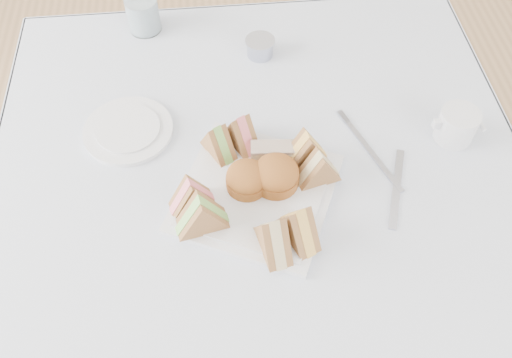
{
  "coord_description": "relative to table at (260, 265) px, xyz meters",
  "views": [
    {
      "loc": [
        -0.07,
        -0.6,
        1.56
      ],
      "look_at": [
        -0.01,
        -0.05,
        0.8
      ],
      "focal_mm": 38.0,
      "sensor_mm": 36.0,
      "label": 1
    }
  ],
  "objects": [
    {
      "name": "tablecloth",
      "position": [
        0.0,
        0.0,
        0.37
      ],
      "size": [
        1.02,
        1.02,
        0.01
      ],
      "primitive_type": "cube",
      "color": "silver",
      "rests_on": "table"
    },
    {
      "name": "sandwich_fr_b",
      "position": [
        0.0,
        -0.16,
        0.43
      ],
      "size": [
        0.06,
        0.1,
        0.08
      ],
      "primitive_type": null,
      "rotation": [
        0.0,
        0.0,
        -1.35
      ],
      "color": "olive",
      "rests_on": "serving_plate"
    },
    {
      "name": "sandwich_br_a",
      "position": [
        0.1,
        -0.03,
        0.42
      ],
      "size": [
        0.09,
        0.06,
        0.07
      ],
      "primitive_type": null,
      "rotation": [
        0.0,
        0.0,
        -2.89
      ],
      "color": "olive",
      "rests_on": "serving_plate"
    },
    {
      "name": "scone_left",
      "position": [
        -0.03,
        -0.04,
        0.41
      ],
      "size": [
        0.1,
        0.1,
        0.05
      ],
      "primitive_type": "cylinder",
      "rotation": [
        0.0,
        0.0,
        -0.53
      ],
      "color": "brown",
      "rests_on": "serving_plate"
    },
    {
      "name": "sandwich_fr_a",
      "position": [
        0.05,
        -0.15,
        0.43
      ],
      "size": [
        0.07,
        0.1,
        0.08
      ],
      "primitive_type": null,
      "rotation": [
        0.0,
        0.0,
        -1.16
      ],
      "color": "olive",
      "rests_on": "serving_plate"
    },
    {
      "name": "fork",
      "position": [
        0.22,
        0.02,
        0.38
      ],
      "size": [
        0.08,
        0.18,
        0.0
      ],
      "primitive_type": "cube",
      "rotation": [
        0.0,
        0.0,
        0.36
      ],
      "color": "#A6A9BD",
      "rests_on": "tablecloth"
    },
    {
      "name": "creamer_jug",
      "position": [
        0.38,
        0.05,
        0.41
      ],
      "size": [
        0.08,
        0.08,
        0.07
      ],
      "primitive_type": "cylinder",
      "rotation": [
        0.0,
        0.0,
        0.07
      ],
      "color": "silver",
      "rests_on": "tablecloth"
    },
    {
      "name": "side_plate",
      "position": [
        -0.25,
        0.13,
        0.38
      ],
      "size": [
        0.2,
        0.2,
        0.01
      ],
      "primitive_type": "cylinder",
      "rotation": [
        0.0,
        0.0,
        0.14
      ],
      "color": "silver",
      "rests_on": "tablecloth"
    },
    {
      "name": "sandwich_fl_b",
      "position": [
        -0.11,
        -0.11,
        0.43
      ],
      "size": [
        0.1,
        0.06,
        0.08
      ],
      "primitive_type": null,
      "rotation": [
        0.0,
        0.0,
        0.19
      ],
      "color": "olive",
      "rests_on": "serving_plate"
    },
    {
      "name": "sandwich_fl_a",
      "position": [
        -0.13,
        -0.06,
        0.42
      ],
      "size": [
        0.09,
        0.06,
        0.07
      ],
      "primitive_type": null,
      "rotation": [
        0.0,
        0.0,
        0.29
      ],
      "color": "olive",
      "rests_on": "serving_plate"
    },
    {
      "name": "floor",
      "position": [
        0.0,
        0.0,
        -0.37
      ],
      "size": [
        4.0,
        4.0,
        0.0
      ],
      "primitive_type": "plane",
      "color": "#9E7751",
      "rests_on": "ground"
    },
    {
      "name": "sandwich_bl_a",
      "position": [
        -0.08,
        0.05,
        0.42
      ],
      "size": [
        0.07,
        0.09,
        0.07
      ],
      "primitive_type": null,
      "rotation": [
        0.0,
        0.0,
        2.08
      ],
      "color": "olive",
      "rests_on": "serving_plate"
    },
    {
      "name": "pastry_slice",
      "position": [
        0.02,
        0.02,
        0.41
      ],
      "size": [
        0.08,
        0.04,
        0.04
      ],
      "primitive_type": "cube",
      "rotation": [
        0.0,
        0.0,
        -0.07
      ],
      "color": "beige",
      "rests_on": "serving_plate"
    },
    {
      "name": "scone_right",
      "position": [
        0.02,
        -0.03,
        0.42
      ],
      "size": [
        0.09,
        0.09,
        0.06
      ],
      "primitive_type": "cylinder",
      "rotation": [
        0.0,
        0.0,
        -0.03
      ],
      "color": "brown",
      "rests_on": "serving_plate"
    },
    {
      "name": "table",
      "position": [
        0.0,
        0.0,
        0.0
      ],
      "size": [
        0.9,
        0.9,
        0.74
      ],
      "primitive_type": "cube",
      "color": "brown",
      "rests_on": "floor"
    },
    {
      "name": "sandwich_br_b",
      "position": [
        0.08,
        0.01,
        0.43
      ],
      "size": [
        0.09,
        0.06,
        0.08
      ],
      "primitive_type": null,
      "rotation": [
        0.0,
        0.0,
        -2.9
      ],
      "color": "olive",
      "rests_on": "serving_plate"
    },
    {
      "name": "sandwich_bl_b",
      "position": [
        -0.03,
        0.07,
        0.43
      ],
      "size": [
        0.07,
        0.09,
        0.07
      ],
      "primitive_type": null,
      "rotation": [
        0.0,
        0.0,
        2.07
      ],
      "color": "olive",
      "rests_on": "serving_plate"
    },
    {
      "name": "serving_plate",
      "position": [
        -0.01,
        -0.05,
        0.38
      ],
      "size": [
        0.35,
        0.35,
        0.01
      ],
      "primitive_type": "cube",
      "rotation": [
        0.0,
        0.0,
        -0.43
      ],
      "color": "silver",
      "rests_on": "tablecloth"
    },
    {
      "name": "knife",
      "position": [
        0.24,
        -0.06,
        0.38
      ],
      "size": [
        0.07,
        0.18,
        0.0
      ],
      "primitive_type": "cube",
      "rotation": [
        0.0,
        0.0,
        -0.33
      ],
      "color": "#A6A9BD",
      "rests_on": "tablecloth"
    },
    {
      "name": "water_glass",
      "position": [
        -0.22,
        0.44,
        0.43
      ],
      "size": [
        0.08,
        0.08,
        0.11
      ],
      "primitive_type": "cylinder",
      "rotation": [
        0.0,
        0.0,
        -0.09
      ],
      "color": "white",
      "rests_on": "tablecloth"
    },
    {
      "name": "tea_strainer",
      "position": [
        0.03,
        0.33,
        0.39
      ],
      "size": [
        0.09,
        0.09,
        0.04
      ],
      "primitive_type": "cylinder",
      "rotation": [
        0.0,
        0.0,
        0.42
      ],
      "color": "#A6A9BD",
      "rests_on": "tablecloth"
    }
  ]
}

